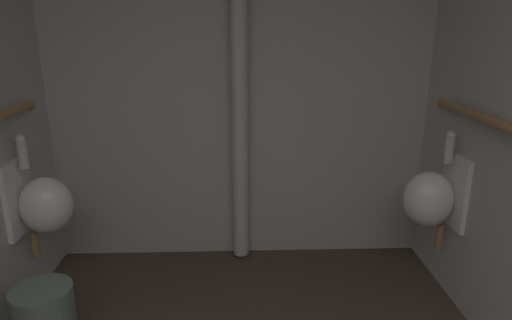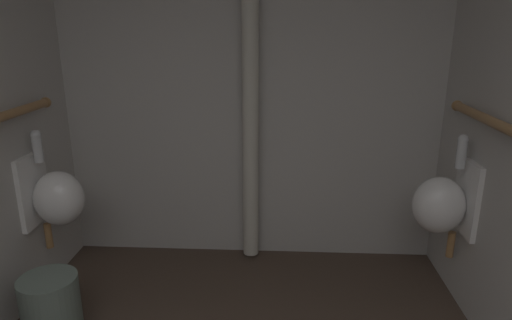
# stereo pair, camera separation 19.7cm
# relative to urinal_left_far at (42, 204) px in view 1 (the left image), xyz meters

# --- Properties ---
(wall_back) EXTENTS (2.72, 0.06, 2.59)m
(wall_back) POSITION_rel_urinal_left_far_xyz_m (1.15, 0.61, 0.66)
(wall_back) COLOR #BCB8B3
(wall_back) RESTS_ON ground
(urinal_left_far) EXTENTS (0.32, 0.30, 0.76)m
(urinal_left_far) POSITION_rel_urinal_left_far_xyz_m (0.00, 0.00, 0.00)
(urinal_left_far) COLOR white
(urinal_right_mid) EXTENTS (0.32, 0.30, 0.76)m
(urinal_right_mid) POSITION_rel_urinal_left_far_xyz_m (2.30, 0.02, 0.00)
(urinal_right_mid) COLOR white
(standpipe_back_wall) EXTENTS (0.11, 0.11, 2.54)m
(standpipe_back_wall) POSITION_rel_urinal_left_far_xyz_m (1.15, 0.50, 0.66)
(standpipe_back_wall) COLOR beige
(standpipe_back_wall) RESTS_ON ground
(waste_bin) EXTENTS (0.31, 0.31, 0.35)m
(waste_bin) POSITION_rel_urinal_left_far_xyz_m (0.14, -0.45, -0.46)
(waste_bin) COLOR slate
(waste_bin) RESTS_ON ground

